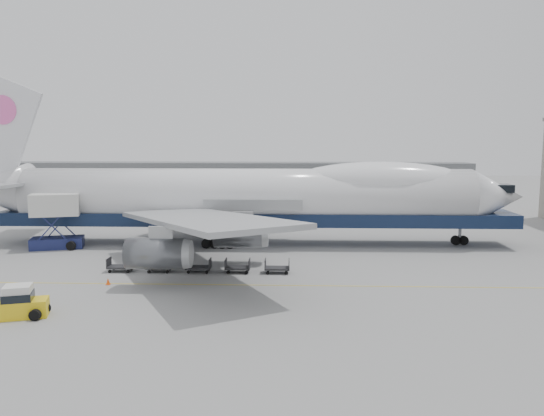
{
  "coord_description": "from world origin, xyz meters",
  "views": [
    {
      "loc": [
        5.25,
        -49.74,
        12.41
      ],
      "look_at": [
        3.22,
        6.0,
        5.05
      ],
      "focal_mm": 35.0,
      "sensor_mm": 36.0,
      "label": 1
    }
  ],
  "objects": [
    {
      "name": "ground",
      "position": [
        0.0,
        0.0,
        0.0
      ],
      "size": [
        260.0,
        260.0,
        0.0
      ],
      "primitive_type": "plane",
      "color": "gray",
      "rests_on": "ground"
    },
    {
      "name": "apron_line",
      "position": [
        0.0,
        -6.0,
        0.01
      ],
      "size": [
        60.0,
        0.15,
        0.01
      ],
      "primitive_type": "cube",
      "color": "gold",
      "rests_on": "ground"
    },
    {
      "name": "hangar",
      "position": [
        -10.0,
        70.0,
        3.5
      ],
      "size": [
        110.0,
        8.0,
        7.0
      ],
      "primitive_type": "cube",
      "color": "slate",
      "rests_on": "ground"
    },
    {
      "name": "airliner",
      "position": [
        0.64,
        12.0,
        5.62
      ],
      "size": [
        67.0,
        55.3,
        19.98
      ],
      "color": "white",
      "rests_on": "ground"
    },
    {
      "name": "catering_truck",
      "position": [
        -21.31,
        8.52,
        3.46
      ],
      "size": [
        6.13,
        4.9,
        6.24
      ],
      "rotation": [
        0.0,
        0.0,
        0.27
      ],
      "color": "navy",
      "rests_on": "ground"
    },
    {
      "name": "baggage_tug",
      "position": [
        -13.51,
        -14.68,
        1.02
      ],
      "size": [
        3.47,
        2.5,
        2.29
      ],
      "rotation": [
        0.0,
        0.0,
        0.29
      ],
      "color": "yellow",
      "rests_on": "ground"
    },
    {
      "name": "traffic_cone",
      "position": [
        -10.37,
        -6.27,
        0.27
      ],
      "size": [
        0.39,
        0.39,
        0.57
      ],
      "rotation": [
        0.0,
        0.0,
        0.29
      ],
      "color": "#F6500C",
      "rests_on": "ground"
    },
    {
      "name": "dolly_0",
      "position": [
        -10.72,
        -1.81,
        0.53
      ],
      "size": [
        2.3,
        1.35,
        1.3
      ],
      "color": "#2D2D30",
      "rests_on": "ground"
    },
    {
      "name": "dolly_1",
      "position": [
        -7.04,
        -1.81,
        0.53
      ],
      "size": [
        2.3,
        1.35,
        1.3
      ],
      "color": "#2D2D30",
      "rests_on": "ground"
    },
    {
      "name": "dolly_2",
      "position": [
        -3.37,
        -1.81,
        0.53
      ],
      "size": [
        2.3,
        1.35,
        1.3
      ],
      "color": "#2D2D30",
      "rests_on": "ground"
    },
    {
      "name": "dolly_3",
      "position": [
        0.3,
        -1.81,
        0.53
      ],
      "size": [
        2.3,
        1.35,
        1.3
      ],
      "color": "#2D2D30",
      "rests_on": "ground"
    },
    {
      "name": "dolly_4",
      "position": [
        3.98,
        -1.81,
        0.53
      ],
      "size": [
        2.3,
        1.35,
        1.3
      ],
      "color": "#2D2D30",
      "rests_on": "ground"
    }
  ]
}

